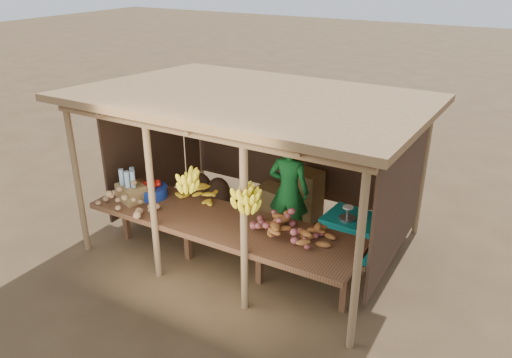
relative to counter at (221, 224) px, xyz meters
The scene contains 13 objects.
ground 1.20m from the counter, 90.00° to the left, with size 60.00×60.00×0.00m, color brown.
stall_structure 1.53m from the counter, 88.21° to the left, with size 4.70×3.50×2.43m.
counter is the anchor object (origin of this frame).
potato_heap 1.41m from the counter, 167.35° to the right, with size 0.88×0.53×0.36m, color #9D7851, non-canonical shape.
sweet_potato_heap 1.08m from the counter, ahead, with size 0.93×0.56×0.36m, color #9E5C28, non-canonical shape.
onion_heap 0.95m from the counter, ahead, with size 0.91×0.55×0.36m, color #AC5354, non-canonical shape.
banana_pile 0.82m from the counter, 150.08° to the left, with size 0.54×0.32×0.34m, color yellow, non-canonical shape.
tomato_basin 1.31m from the counter, behind, with size 0.45×0.45×0.24m.
bottle_box 1.51m from the counter, behind, with size 0.47×0.42×0.50m.
vendor 1.27m from the counter, 69.95° to the left, with size 0.62×0.41×1.71m, color #176829.
tarp_crate 1.91m from the counter, 38.53° to the left, with size 0.82×0.72×0.91m.
carton_stack 2.02m from the counter, 85.63° to the left, with size 1.17×0.50×0.84m.
burlap_sacks 2.26m from the counter, 129.72° to the left, with size 0.85×0.44×0.60m.
Camera 1 is at (3.38, -5.88, 4.06)m, focal length 35.00 mm.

